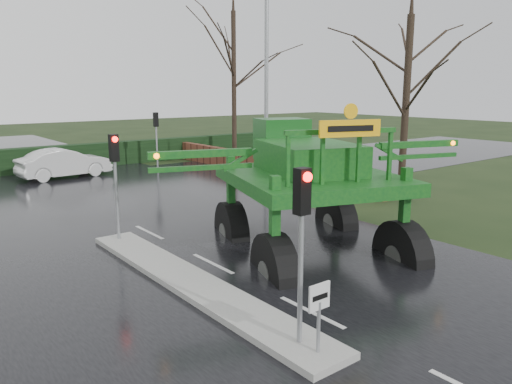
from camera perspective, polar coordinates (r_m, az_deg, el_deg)
ground at (r=11.51m, az=6.32°, el=-13.57°), size 140.00×140.00×0.00m
road_main at (r=19.49m, az=-14.71°, el=-3.23°), size 14.00×80.00×0.02m
road_cross at (r=24.99m, az=-20.25°, el=-0.32°), size 80.00×12.00×0.02m
median_island at (r=12.94m, az=-7.41°, el=-10.24°), size 1.20×10.00×0.16m
hedge_row at (r=32.49m, az=-24.76°, el=3.29°), size 44.00×0.90×1.50m
brick_wall at (r=29.73m, az=-0.75°, el=3.39°), size 0.40×20.00×1.20m
keep_left_sign at (r=9.27m, az=7.22°, el=-12.88°), size 0.50×0.07×1.35m
traffic_signal_near at (r=9.09m, az=5.26°, el=-3.08°), size 0.26×0.33×3.52m
traffic_signal_mid at (r=16.22m, az=-15.83°, el=3.07°), size 0.26×0.33×3.52m
traffic_signal_far at (r=30.78m, az=-11.35°, el=7.17°), size 0.26×0.33×3.52m
street_light_right at (r=24.87m, az=0.64°, el=14.22°), size 3.85×0.30×10.00m
tree_right_near at (r=23.12m, az=16.89°, el=11.95°), size 5.60×5.60×9.64m
tree_right_far at (r=34.96m, az=-2.56°, el=14.31°), size 7.00×7.00×12.05m
crop_sprayer at (r=13.15m, az=1.77°, el=1.97°), size 9.66×7.47×5.66m
white_sedan at (r=29.99m, az=-20.94°, el=1.52°), size 5.08×2.12×1.63m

